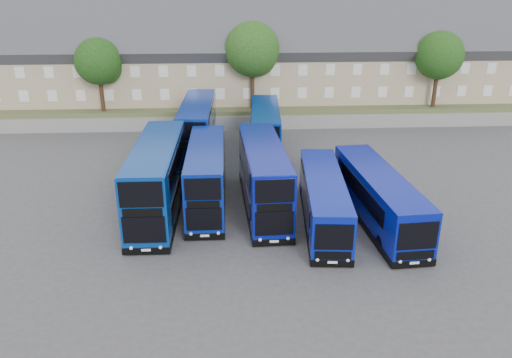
% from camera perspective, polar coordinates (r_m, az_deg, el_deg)
% --- Properties ---
extents(ground, '(120.00, 120.00, 0.00)m').
position_cam_1_polar(ground, '(31.95, -1.78, -6.40)').
color(ground, '#444449').
rests_on(ground, ground).
extents(retaining_wall, '(70.00, 0.40, 1.50)m').
position_cam_1_polar(retaining_wall, '(54.09, -2.46, 6.42)').
color(retaining_wall, slate).
rests_on(retaining_wall, ground).
extents(earth_bank, '(80.00, 20.00, 2.00)m').
position_cam_1_polar(earth_bank, '(63.73, -2.60, 9.03)').
color(earth_bank, '#4E5A32').
rests_on(earth_bank, ground).
extents(terrace_row, '(60.00, 10.40, 11.20)m').
position_cam_1_polar(terrace_row, '(58.87, 0.36, 13.53)').
color(terrace_row, tan).
rests_on(terrace_row, earth_bank).
extents(dd_front_left, '(2.93, 12.28, 4.87)m').
position_cam_1_polar(dd_front_left, '(34.72, -11.17, -0.07)').
color(dd_front_left, navy).
rests_on(dd_front_left, ground).
extents(dd_front_mid, '(2.53, 10.97, 4.36)m').
position_cam_1_polar(dd_front_mid, '(35.36, -5.66, 0.21)').
color(dd_front_mid, navy).
rests_on(dd_front_mid, ground).
extents(dd_front_right, '(3.15, 11.64, 4.58)m').
position_cam_1_polar(dd_front_right, '(34.73, 0.86, 0.11)').
color(dd_front_right, '#071492').
rests_on(dd_front_right, ground).
extents(dd_rear_left, '(3.07, 12.05, 4.76)m').
position_cam_1_polar(dd_rear_left, '(46.42, -6.67, 5.73)').
color(dd_rear_left, '#08289D').
rests_on(dd_rear_left, ground).
extents(dd_rear_right, '(3.17, 11.15, 4.38)m').
position_cam_1_polar(dd_rear_right, '(45.75, 1.04, 5.38)').
color(dd_rear_right, '#083094').
rests_on(dd_rear_right, ground).
extents(coach_east_a, '(3.42, 11.85, 3.20)m').
position_cam_1_polar(coach_east_a, '(33.18, 7.71, -2.46)').
color(coach_east_a, '#081AA3').
rests_on(coach_east_a, ground).
extents(coach_east_b, '(3.45, 12.47, 3.37)m').
position_cam_1_polar(coach_east_b, '(34.01, 13.76, -2.13)').
color(coach_east_b, '#081698').
rests_on(coach_east_b, ground).
extents(tree_west, '(4.80, 4.80, 7.65)m').
position_cam_1_polar(tree_west, '(55.46, -17.41, 12.52)').
color(tree_west, '#382314').
rests_on(tree_west, earth_bank).
extents(tree_mid, '(5.76, 5.76, 9.18)m').
position_cam_1_polar(tree_mid, '(54.27, -0.27, 14.38)').
color(tree_mid, '#382314').
rests_on(tree_mid, earth_bank).
extents(tree_east, '(5.12, 5.12, 8.16)m').
position_cam_1_polar(tree_east, '(58.39, 20.30, 12.94)').
color(tree_east, '#382314').
rests_on(tree_east, earth_bank).
extents(tree_far, '(5.44, 5.44, 8.67)m').
position_cam_1_polar(tree_far, '(67.14, 22.89, 13.89)').
color(tree_far, '#382314').
rests_on(tree_far, earth_bank).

